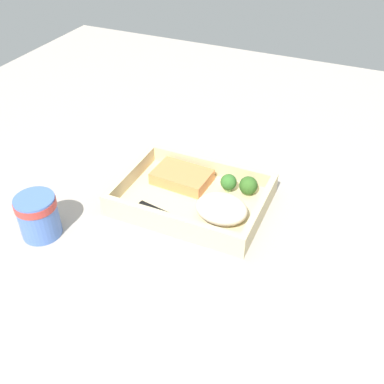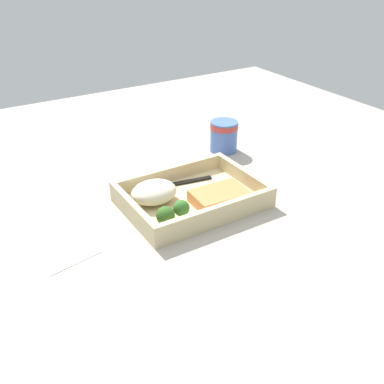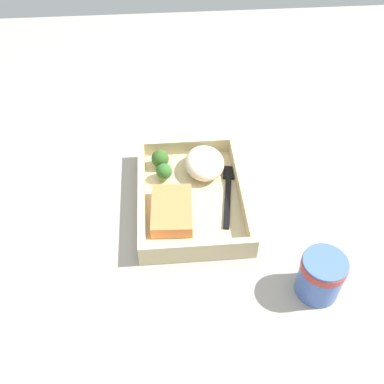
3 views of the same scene
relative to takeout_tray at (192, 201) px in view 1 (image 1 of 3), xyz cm
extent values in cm
cube|color=#A0988E|center=(0.00, 0.00, -1.60)|extent=(160.00, 160.00, 2.00)
cube|color=#CAB88A|center=(0.00, 0.00, 0.00)|extent=(27.08, 19.59, 1.20)
cube|color=#CAB88A|center=(0.00, -9.19, 2.14)|extent=(27.08, 1.20, 3.09)
cube|color=#CAB88A|center=(0.00, 9.19, 2.14)|extent=(27.08, 1.20, 3.09)
cube|color=#CAB88A|center=(-12.94, 0.00, 2.14)|extent=(1.20, 17.19, 3.09)
cube|color=#CAB88A|center=(12.94, 0.00, 2.14)|extent=(1.20, 17.19, 3.09)
cube|color=#E37E45|center=(-3.90, 3.91, 1.79)|extent=(11.13, 7.70, 2.39)
ellipsoid|color=beige|center=(6.94, -2.98, 2.71)|extent=(9.27, 7.58, 4.22)
cylinder|color=#8CA35E|center=(9.03, 5.51, 1.11)|extent=(1.32, 1.32, 1.02)
sphere|color=#315C20|center=(9.03, 5.51, 2.57)|extent=(3.47, 3.47, 3.47)
cylinder|color=#7D9B5C|center=(5.32, 4.90, 1.21)|extent=(1.17, 1.17, 1.22)
sphere|color=#326626|center=(5.32, 4.90, 2.67)|extent=(3.08, 3.08, 3.08)
cube|color=black|center=(-1.95, -6.34, 0.82)|extent=(12.41, 3.17, 0.44)
cube|color=black|center=(5.84, -7.67, 0.82)|extent=(3.72, 2.74, 0.44)
cylinder|color=#4668B5|center=(-20.34, -17.98, 3.24)|extent=(6.72, 6.72, 7.69)
cylinder|color=#B23833|center=(-20.34, -17.98, 5.99)|extent=(6.92, 6.92, 1.38)
cube|color=white|center=(27.34, 0.59, -0.48)|extent=(11.55, 13.29, 0.24)
camera|label=1|loc=(26.59, -59.69, 52.70)|focal=42.00mm
camera|label=2|loc=(40.72, 66.23, 46.52)|focal=42.00mm
camera|label=3|loc=(-56.55, 4.57, 61.31)|focal=42.00mm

